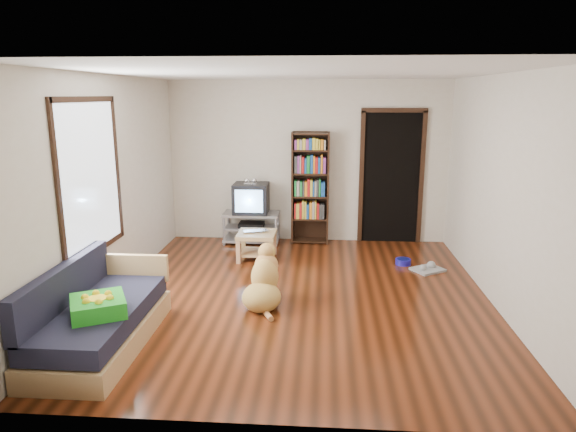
# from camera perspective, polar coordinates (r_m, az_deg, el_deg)

# --- Properties ---
(ground) EXTENTS (5.00, 5.00, 0.00)m
(ground) POSITION_cam_1_polar(r_m,az_deg,el_deg) (6.27, 1.27, -8.85)
(ground) COLOR #5E2610
(ground) RESTS_ON ground
(ceiling) EXTENTS (5.00, 5.00, 0.00)m
(ceiling) POSITION_cam_1_polar(r_m,az_deg,el_deg) (5.81, 1.41, 15.63)
(ceiling) COLOR white
(ceiling) RESTS_ON ground
(wall_back) EXTENTS (4.50, 0.00, 4.50)m
(wall_back) POSITION_cam_1_polar(r_m,az_deg,el_deg) (8.37, 2.20, 6.00)
(wall_back) COLOR beige
(wall_back) RESTS_ON ground
(wall_front) EXTENTS (4.50, 0.00, 4.50)m
(wall_front) POSITION_cam_1_polar(r_m,az_deg,el_deg) (3.48, -0.74, -4.53)
(wall_front) COLOR beige
(wall_front) RESTS_ON ground
(wall_left) EXTENTS (0.00, 5.00, 5.00)m
(wall_left) POSITION_cam_1_polar(r_m,az_deg,el_deg) (6.42, -19.19, 3.02)
(wall_left) COLOR beige
(wall_left) RESTS_ON ground
(wall_right) EXTENTS (0.00, 5.00, 5.00)m
(wall_right) POSITION_cam_1_polar(r_m,az_deg,el_deg) (6.21, 22.56, 2.42)
(wall_right) COLOR beige
(wall_right) RESTS_ON ground
(green_cushion) EXTENTS (0.62, 0.62, 0.15)m
(green_cushion) POSITION_cam_1_polar(r_m,az_deg,el_deg) (5.03, -20.35, -9.38)
(green_cushion) COLOR green
(green_cushion) RESTS_ON sofa
(laptop) EXTENTS (0.42, 0.34, 0.03)m
(laptop) POSITION_cam_1_polar(r_m,az_deg,el_deg) (7.49, -3.55, -1.80)
(laptop) COLOR white
(laptop) RESTS_ON coffee_table
(dog_bowl) EXTENTS (0.22, 0.22, 0.08)m
(dog_bowl) POSITION_cam_1_polar(r_m,az_deg,el_deg) (7.54, 12.67, -4.97)
(dog_bowl) COLOR #1D1595
(dog_bowl) RESTS_ON ground
(grey_rag) EXTENTS (0.51, 0.48, 0.03)m
(grey_rag) POSITION_cam_1_polar(r_m,az_deg,el_deg) (7.37, 15.25, -5.76)
(grey_rag) COLOR #959595
(grey_rag) RESTS_ON ground
(window) EXTENTS (0.03, 1.46, 1.70)m
(window) POSITION_cam_1_polar(r_m,az_deg,el_deg) (5.93, -21.08, 4.04)
(window) COLOR white
(window) RESTS_ON wall_left
(doorway) EXTENTS (1.03, 0.05, 2.19)m
(doorway) POSITION_cam_1_polar(r_m,az_deg,el_deg) (8.44, 11.42, 4.57)
(doorway) COLOR black
(doorway) RESTS_ON wall_back
(tv_stand) EXTENTS (0.90, 0.45, 0.50)m
(tv_stand) POSITION_cam_1_polar(r_m,az_deg,el_deg) (8.40, -4.07, -1.16)
(tv_stand) COLOR #99999E
(tv_stand) RESTS_ON ground
(crt_tv) EXTENTS (0.55, 0.52, 0.58)m
(crt_tv) POSITION_cam_1_polar(r_m,az_deg,el_deg) (8.32, -4.10, 2.04)
(crt_tv) COLOR black
(crt_tv) RESTS_ON tv_stand
(bookshelf) EXTENTS (0.60, 0.30, 1.80)m
(bookshelf) POSITION_cam_1_polar(r_m,az_deg,el_deg) (8.26, 2.49, 3.80)
(bookshelf) COLOR black
(bookshelf) RESTS_ON ground
(sofa) EXTENTS (0.80, 1.80, 0.80)m
(sofa) POSITION_cam_1_polar(r_m,az_deg,el_deg) (5.35, -20.41, -10.74)
(sofa) COLOR tan
(sofa) RESTS_ON ground
(coffee_table) EXTENTS (0.55, 0.55, 0.40)m
(coffee_table) POSITION_cam_1_polar(r_m,az_deg,el_deg) (7.56, -3.50, -2.72)
(coffee_table) COLOR tan
(coffee_table) RESTS_ON ground
(dog) EXTENTS (0.49, 0.87, 0.71)m
(dog) POSITION_cam_1_polar(r_m,az_deg,el_deg) (5.94, -2.70, -7.46)
(dog) COLOR tan
(dog) RESTS_ON ground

